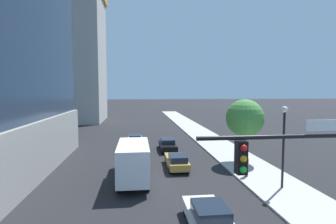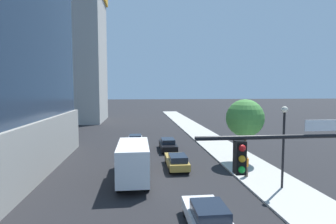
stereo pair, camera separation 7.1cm
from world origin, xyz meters
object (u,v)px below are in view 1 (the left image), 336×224
(construction_building, at_px, (70,46))
(pedestrian_orange_shirt, at_px, (246,166))
(box_truck, at_px, (134,158))
(street_lamp, at_px, (284,135))
(traffic_light_pole, at_px, (319,174))
(street_tree, at_px, (245,118))
(car_gold, at_px, (177,161))
(car_silver, at_px, (135,140))
(car_black, at_px, (168,144))
(car_white, at_px, (209,217))

(construction_building, distance_m, pedestrian_orange_shirt, 50.68)
(box_truck, bearing_deg, street_lamp, -17.45)
(traffic_light_pole, distance_m, street_tree, 16.85)
(construction_building, xyz_separation_m, street_tree, (24.78, -37.93, -12.39))
(car_gold, xyz_separation_m, box_truck, (-3.79, -2.65, 1.04))
(box_truck, bearing_deg, car_silver, 90.00)
(street_tree, bearing_deg, car_black, 136.94)
(street_tree, xyz_separation_m, box_truck, (-10.46, -3.67, -2.60))
(box_truck, bearing_deg, car_black, 69.08)
(street_tree, height_order, car_white, street_tree)
(construction_building, bearing_deg, traffic_light_pole, -69.24)
(street_tree, height_order, car_black, street_tree)
(construction_building, relative_size, traffic_light_pole, 6.03)
(car_black, distance_m, car_white, 18.04)
(car_silver, bearing_deg, street_lamp, -57.02)
(construction_building, xyz_separation_m, traffic_light_pole, (20.56, -54.25, -12.46))
(pedestrian_orange_shirt, bearing_deg, box_truck, 176.04)
(street_lamp, relative_size, car_black, 1.22)
(construction_building, relative_size, car_white, 8.62)
(car_silver, bearing_deg, car_white, -79.72)
(street_lamp, distance_m, box_truck, 11.13)
(traffic_light_pole, height_order, pedestrian_orange_shirt, traffic_light_pole)
(car_gold, bearing_deg, pedestrian_orange_shirt, -32.54)
(street_tree, xyz_separation_m, car_silver, (-10.46, 9.09, -3.63))
(box_truck, height_order, pedestrian_orange_shirt, box_truck)
(car_white, relative_size, pedestrian_orange_shirt, 2.72)
(construction_building, xyz_separation_m, car_gold, (18.11, -38.96, -16.03))
(traffic_light_pole, relative_size, pedestrian_orange_shirt, 3.88)
(street_lamp, xyz_separation_m, pedestrian_orange_shirt, (-1.51, 2.66, -2.92))
(traffic_light_pole, bearing_deg, street_lamp, 66.03)
(car_silver, relative_size, pedestrian_orange_shirt, 2.59)
(traffic_light_pole, xyz_separation_m, street_lamp, (4.17, 9.37, -0.34))
(car_gold, relative_size, pedestrian_orange_shirt, 2.80)
(street_lamp, height_order, car_silver, street_lamp)
(construction_building, relative_size, car_silver, 9.05)
(car_silver, relative_size, car_black, 0.91)
(street_tree, distance_m, pedestrian_orange_shirt, 5.65)
(car_gold, relative_size, box_truck, 0.60)
(street_lamp, distance_m, car_black, 15.10)
(traffic_light_pole, bearing_deg, car_gold, 99.12)
(street_tree, bearing_deg, street_lamp, -90.45)
(street_lamp, distance_m, street_tree, 6.96)
(car_silver, height_order, car_black, car_silver)
(street_tree, distance_m, car_white, 14.03)
(car_gold, bearing_deg, street_lamp, -41.79)
(construction_building, height_order, car_white, construction_building)
(car_black, bearing_deg, car_white, -90.00)
(construction_building, xyz_separation_m, car_black, (18.11, -31.69, -16.03))
(street_lamp, height_order, pedestrian_orange_shirt, street_lamp)
(car_silver, distance_m, box_truck, 12.81)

